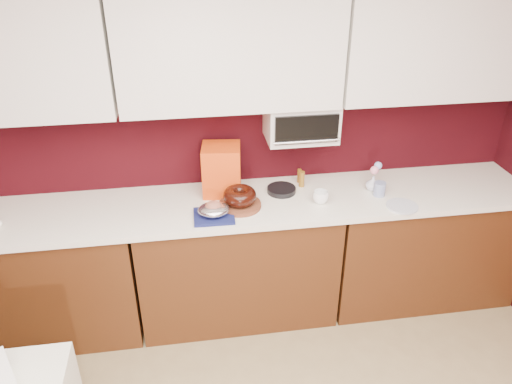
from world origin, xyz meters
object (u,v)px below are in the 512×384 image
object	(u,v)px
pandoro_box	(222,170)
flower_vase	(373,182)
toaster_oven	(301,120)
blue_jar	(380,189)
foil_ham_nest	(214,210)
coffee_mug	(321,196)
bundt_cake	(240,196)

from	to	relation	value
pandoro_box	flower_vase	distance (m)	1.02
toaster_oven	blue_jar	bearing A→B (deg)	-23.44
foil_ham_nest	coffee_mug	xyz separation A→B (m)	(0.70, 0.08, -0.01)
bundt_cake	flower_vase	bearing A→B (deg)	5.53
toaster_oven	pandoro_box	world-z (taller)	toaster_oven
toaster_oven	coffee_mug	bearing A→B (deg)	-70.44
flower_vase	bundt_cake	bearing A→B (deg)	-174.47
pandoro_box	blue_jar	size ratio (longest dim) A/B	3.62
bundt_cake	blue_jar	world-z (taller)	bundt_cake
bundt_cake	foil_ham_nest	distance (m)	0.20
blue_jar	flower_vase	size ratio (longest dim) A/B	0.82
bundt_cake	flower_vase	xyz separation A→B (m)	(0.91, 0.09, -0.02)
pandoro_box	toaster_oven	bearing A→B (deg)	9.09
toaster_oven	bundt_cake	size ratio (longest dim) A/B	2.13
blue_jar	flower_vase	distance (m)	0.08
flower_vase	coffee_mug	bearing A→B (deg)	-163.61
pandoro_box	flower_vase	world-z (taller)	pandoro_box
bundt_cake	coffee_mug	bearing A→B (deg)	-2.97
bundt_cake	blue_jar	xyz separation A→B (m)	(0.93, 0.01, -0.03)
toaster_oven	blue_jar	xyz separation A→B (m)	(0.50, -0.22, -0.43)
foil_ham_nest	blue_jar	world-z (taller)	blue_jar
blue_jar	bundt_cake	bearing A→B (deg)	-179.37
bundt_cake	flower_vase	distance (m)	0.92
bundt_cake	blue_jar	distance (m)	0.93
coffee_mug	foil_ham_nest	bearing A→B (deg)	-173.77
coffee_mug	blue_jar	world-z (taller)	coffee_mug
foil_ham_nest	coffee_mug	distance (m)	0.70
toaster_oven	blue_jar	world-z (taller)	toaster_oven
coffee_mug	flower_vase	world-z (taller)	flower_vase
flower_vase	foil_ham_nest	bearing A→B (deg)	-170.02
toaster_oven	foil_ham_nest	distance (m)	0.81
blue_jar	foil_ham_nest	bearing A→B (deg)	-174.16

